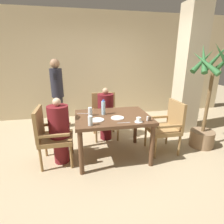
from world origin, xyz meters
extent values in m
plane|color=tan|center=(0.00, 0.00, 0.00)|extent=(16.00, 16.00, 0.00)
cube|color=#C6B289|center=(0.00, 2.32, 1.40)|extent=(8.00, 0.06, 2.80)
cube|color=#BCAD8E|center=(1.87, 0.85, 1.35)|extent=(0.45, 0.45, 2.70)
cube|color=brown|center=(0.00, 0.00, 0.72)|extent=(1.20, 0.91, 0.05)
cylinder|color=brown|center=(-0.54, -0.40, 0.35)|extent=(0.07, 0.07, 0.69)
cylinder|color=brown|center=(0.54, -0.40, 0.35)|extent=(0.07, 0.07, 0.69)
cylinder|color=brown|center=(-0.54, 0.40, 0.35)|extent=(0.07, 0.07, 0.69)
cylinder|color=brown|center=(0.54, 0.40, 0.35)|extent=(0.07, 0.07, 0.69)
cube|color=olive|center=(-0.91, 0.00, 0.42)|extent=(0.50, 0.50, 0.07)
cube|color=olive|center=(-1.14, 0.00, 0.69)|extent=(0.05, 0.50, 0.47)
cube|color=olive|center=(-0.91, 0.23, 0.57)|extent=(0.45, 0.04, 0.04)
cube|color=olive|center=(-0.91, -0.23, 0.57)|extent=(0.45, 0.04, 0.04)
cylinder|color=olive|center=(-0.69, 0.22, 0.19)|extent=(0.04, 0.04, 0.38)
cylinder|color=olive|center=(-0.69, -0.22, 0.19)|extent=(0.04, 0.04, 0.38)
cylinder|color=olive|center=(-1.13, 0.22, 0.19)|extent=(0.04, 0.04, 0.38)
cylinder|color=olive|center=(-1.13, -0.22, 0.19)|extent=(0.04, 0.04, 0.38)
cylinder|color=maroon|center=(-0.85, 0.00, 0.23)|extent=(0.24, 0.24, 0.45)
cylinder|color=maroon|center=(-0.85, 0.00, 0.70)|extent=(0.32, 0.32, 0.50)
sphere|color=beige|center=(-0.85, 0.00, 1.02)|extent=(0.12, 0.12, 0.12)
cube|color=olive|center=(0.00, 0.77, 0.42)|extent=(0.50, 0.50, 0.07)
cube|color=olive|center=(0.00, 1.00, 0.69)|extent=(0.50, 0.05, 0.47)
cube|color=olive|center=(0.23, 0.77, 0.57)|extent=(0.04, 0.45, 0.04)
cube|color=olive|center=(-0.23, 0.77, 0.57)|extent=(0.04, 0.45, 0.04)
cylinder|color=olive|center=(0.22, 0.55, 0.19)|extent=(0.04, 0.04, 0.38)
cylinder|color=olive|center=(-0.22, 0.55, 0.19)|extent=(0.04, 0.04, 0.38)
cylinder|color=olive|center=(0.22, 0.99, 0.19)|extent=(0.04, 0.04, 0.38)
cylinder|color=olive|center=(-0.22, 0.99, 0.19)|extent=(0.04, 0.04, 0.38)
cylinder|color=#5B1419|center=(0.00, 0.71, 0.23)|extent=(0.24, 0.24, 0.45)
cylinder|color=#5B1419|center=(0.00, 0.71, 0.70)|extent=(0.32, 0.32, 0.50)
sphere|color=tan|center=(0.00, 0.71, 1.02)|extent=(0.12, 0.12, 0.12)
cube|color=olive|center=(0.91, 0.00, 0.42)|extent=(0.50, 0.50, 0.07)
cube|color=olive|center=(1.14, 0.00, 0.69)|extent=(0.05, 0.50, 0.47)
cube|color=olive|center=(0.91, -0.23, 0.57)|extent=(0.45, 0.04, 0.04)
cube|color=olive|center=(0.91, 0.23, 0.57)|extent=(0.45, 0.04, 0.04)
cylinder|color=olive|center=(0.69, -0.22, 0.19)|extent=(0.04, 0.04, 0.38)
cylinder|color=olive|center=(0.69, 0.22, 0.19)|extent=(0.04, 0.04, 0.38)
cylinder|color=olive|center=(1.13, -0.22, 0.19)|extent=(0.04, 0.04, 0.38)
cylinder|color=olive|center=(1.13, 0.22, 0.19)|extent=(0.04, 0.04, 0.38)
cylinder|color=#2D2D33|center=(-1.00, 1.55, 0.38)|extent=(0.21, 0.21, 0.76)
cylinder|color=#23232D|center=(-1.00, 1.55, 1.08)|extent=(0.27, 0.27, 0.65)
sphere|color=#997051|center=(-1.00, 1.55, 1.51)|extent=(0.21, 0.21, 0.21)
cube|color=black|center=(-1.00, 1.38, 1.25)|extent=(0.07, 0.01, 0.14)
cylinder|color=#896B4C|center=(1.76, 0.01, 0.16)|extent=(0.43, 0.43, 0.31)
cylinder|color=brown|center=(1.76, 0.01, 0.86)|extent=(0.06, 0.06, 1.09)
cone|color=#285B2D|center=(1.88, 0.13, 1.65)|extent=(0.36, 0.37, 0.54)
cone|color=#285B2D|center=(1.70, 0.23, 1.59)|extent=(0.53, 0.22, 0.45)
cone|color=#285B2D|center=(1.59, 0.09, 1.64)|extent=(0.27, 0.44, 0.53)
cone|color=#285B2D|center=(1.52, -0.06, 1.57)|extent=(0.26, 0.55, 0.40)
cone|color=#285B2D|center=(1.74, -0.17, 1.63)|extent=(0.46, 0.13, 0.52)
cylinder|color=white|center=(-0.27, -0.16, 0.75)|extent=(0.20, 0.20, 0.01)
cylinder|color=white|center=(0.05, -0.13, 0.75)|extent=(0.20, 0.20, 0.01)
cylinder|color=white|center=(0.32, -0.36, 0.74)|extent=(0.12, 0.12, 0.01)
cylinder|color=white|center=(0.32, -0.36, 0.78)|extent=(0.07, 0.07, 0.06)
cylinder|color=#A3C6DB|center=(-0.13, 0.10, 0.85)|extent=(0.07, 0.07, 0.22)
cylinder|color=#3359B2|center=(-0.13, 0.10, 0.98)|extent=(0.04, 0.04, 0.02)
cylinder|color=silver|center=(-0.36, 0.08, 0.81)|extent=(0.07, 0.07, 0.14)
cylinder|color=silver|center=(-0.39, -0.35, 0.81)|extent=(0.07, 0.07, 0.14)
cylinder|color=white|center=(0.47, -0.33, 0.77)|extent=(0.03, 0.03, 0.07)
cylinder|color=#4C3D2D|center=(0.51, -0.33, 0.77)|extent=(0.03, 0.03, 0.07)
cube|color=silver|center=(-0.48, 0.21, 0.74)|extent=(0.16, 0.05, 0.00)
cube|color=silver|center=(-0.41, 0.19, 0.74)|extent=(0.04, 0.03, 0.00)
cube|color=silver|center=(0.08, -0.34, 0.74)|extent=(0.16, 0.01, 0.00)
cube|color=silver|center=(0.16, -0.35, 0.74)|extent=(0.06, 0.02, 0.00)
camera|label=1|loc=(-0.53, -2.64, 1.66)|focal=28.00mm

